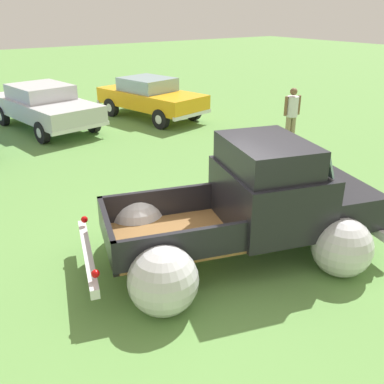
# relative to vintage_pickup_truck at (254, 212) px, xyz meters

# --- Properties ---
(ground_plane) EXTENTS (80.00, 80.00, 0.00)m
(ground_plane) POSITION_rel_vintage_pickup_truck_xyz_m (-0.37, 0.11, -0.76)
(ground_plane) COLOR #609347
(vintage_pickup_truck) EXTENTS (4.98, 3.72, 1.96)m
(vintage_pickup_truck) POSITION_rel_vintage_pickup_truck_xyz_m (0.00, 0.00, 0.00)
(vintage_pickup_truck) COLOR black
(vintage_pickup_truck) RESTS_ON ground
(show_car_2) EXTENTS (2.61, 4.80, 1.43)m
(show_car_2) POSITION_rel_vintage_pickup_truck_xyz_m (-0.32, 9.77, 0.03)
(show_car_2) COLOR black
(show_car_2) RESTS_ON ground
(show_car_3) EXTENTS (2.64, 4.44, 1.43)m
(show_car_3) POSITION_rel_vintage_pickup_truck_xyz_m (3.26, 9.05, 0.02)
(show_car_3) COLOR black
(show_car_3) RESTS_ON ground
(spectator_0) EXTENTS (0.54, 0.41, 1.61)m
(spectator_0) POSITION_rel_vintage_pickup_truck_xyz_m (5.18, 4.05, 0.16)
(spectator_0) COLOR gray
(spectator_0) RESTS_ON ground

